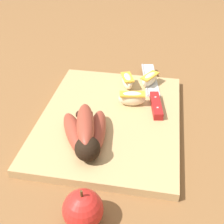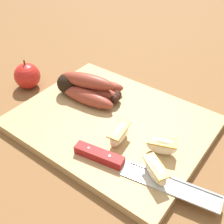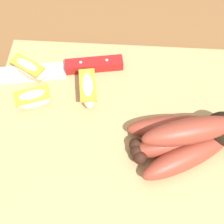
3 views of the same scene
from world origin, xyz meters
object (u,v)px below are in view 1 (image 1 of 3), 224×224
(apple_wedge_near, at_px, (127,81))
(apple_wedge_far, at_px, (150,79))
(apple_wedge_middle, at_px, (132,98))
(whole_apple, at_px, (83,209))
(banana_bunch, at_px, (86,133))
(chefs_knife, at_px, (154,95))

(apple_wedge_near, xyz_separation_m, apple_wedge_far, (-0.02, 0.06, -0.00))
(apple_wedge_middle, bearing_deg, whole_apple, -6.93)
(banana_bunch, bearing_deg, chefs_knife, 146.37)
(chefs_knife, xyz_separation_m, apple_wedge_near, (-0.04, -0.08, 0.01))
(banana_bunch, height_order, chefs_knife, banana_bunch)
(banana_bunch, height_order, apple_wedge_far, banana_bunch)
(apple_wedge_middle, distance_m, apple_wedge_far, 0.11)
(apple_wedge_middle, height_order, whole_apple, whole_apple)
(apple_wedge_near, height_order, apple_wedge_far, apple_wedge_near)
(apple_wedge_near, bearing_deg, banana_bunch, -13.25)
(apple_wedge_middle, distance_m, whole_apple, 0.33)
(apple_wedge_near, xyz_separation_m, whole_apple, (0.42, -0.02, -0.01))
(apple_wedge_near, height_order, apple_wedge_middle, apple_wedge_middle)
(chefs_knife, relative_size, apple_wedge_far, 4.20)
(apple_wedge_middle, height_order, apple_wedge_far, apple_wedge_middle)
(chefs_knife, bearing_deg, apple_wedge_near, -117.84)
(banana_bunch, distance_m, apple_wedge_far, 0.28)
(whole_apple, bearing_deg, apple_wedge_near, 177.67)
(apple_wedge_far, bearing_deg, chefs_knife, 14.81)
(apple_wedge_near, distance_m, whole_apple, 0.42)
(chefs_knife, distance_m, apple_wedge_near, 0.09)
(banana_bunch, relative_size, chefs_knife, 0.59)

